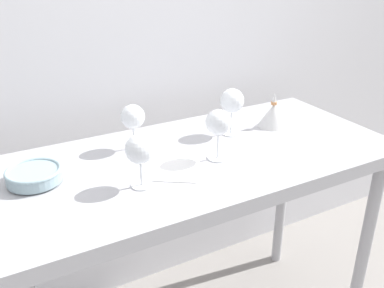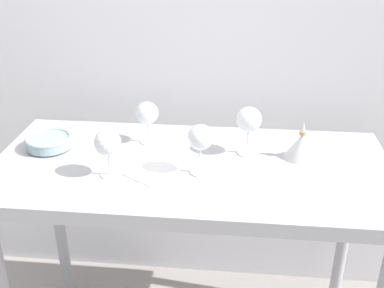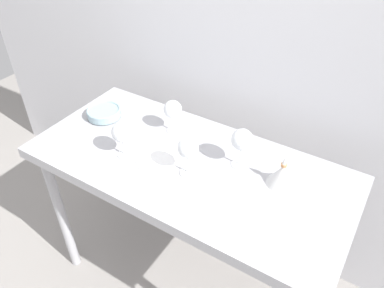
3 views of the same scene
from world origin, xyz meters
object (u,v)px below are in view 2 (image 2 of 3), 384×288
Objects in this scene: wine_glass_near_center at (201,139)px; decanter_funnel at (301,146)px; tasting_sheet_upper at (159,165)px; wine_glass_near_left at (108,144)px; tasting_bowl at (49,142)px; wine_glass_far_left at (147,114)px; wine_glass_far_right at (249,121)px.

wine_glass_near_center is 1.25× the size of decanter_funnel.
wine_glass_near_left is at bearing -116.90° from tasting_sheet_upper.
tasting_sheet_upper is (0.15, 0.09, -0.12)m from wine_glass_near_left.
wine_glass_near_left is 1.18× the size of decanter_funnel.
tasting_bowl is at bearing -179.01° from decanter_funnel.
wine_glass_far_left is at bearing 145.90° from tasting_sheet_upper.
wine_glass_near_left is 0.50m from wine_glass_far_right.
tasting_sheet_upper is 1.82× the size of decanter_funnel.
wine_glass_far_right is at bearing 175.28° from decanter_funnel.
wine_glass_far_left is 0.97× the size of tasting_bowl.
tasting_bowl is at bearing -158.13° from tasting_sheet_upper.
tasting_bowl is (-0.28, 0.18, -0.09)m from wine_glass_near_left.
wine_glass_near_left is 1.02× the size of wine_glass_far_left.
wine_glass_near_left reaches higher than decanter_funnel.
decanter_funnel is at bearing 22.35° from wine_glass_near_center.
wine_glass_far_left is (0.08, 0.26, -0.00)m from wine_glass_near_left.
wine_glass_far_right reaches higher than tasting_bowl.
wine_glass_near_left is 0.30m from wine_glass_near_center.
wine_glass_near_center is 1.04× the size of tasting_bowl.
wine_glass_near_center is (-0.16, -0.16, -0.00)m from wine_glass_far_right.
wine_glass_near_left is 0.95× the size of wine_glass_near_center.
wine_glass_near_left is at bearing -32.20° from tasting_bowl.
tasting_bowl is 1.20× the size of decanter_funnel.
wine_glass_near_center is (0.30, 0.05, 0.01)m from wine_glass_near_left.
wine_glass_near_center is at bearing -157.65° from decanter_funnel.
wine_glass_far_right is 1.07× the size of tasting_bowl.
tasting_bowl is at bearing 167.57° from wine_glass_near_center.
decanter_funnel is at bearing 0.99° from tasting_bowl.
wine_glass_far_right is at bearing 2.46° from tasting_bowl.
tasting_bowl is (-0.58, 0.13, -0.10)m from wine_glass_near_center.
wine_glass_near_center is at bearing -12.43° from tasting_bowl.
tasting_bowl is at bearing -177.54° from wine_glass_far_right.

